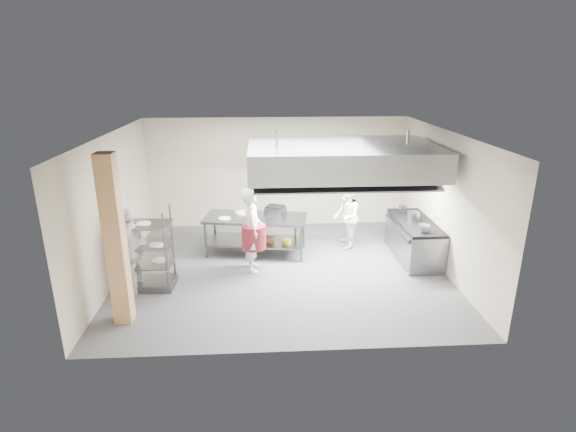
{
  "coord_description": "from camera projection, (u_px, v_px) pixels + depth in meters",
  "views": [
    {
      "loc": [
        -0.43,
        -9.03,
        4.3
      ],
      "look_at": [
        0.12,
        0.2,
        1.18
      ],
      "focal_mm": 28.0,
      "sensor_mm": 36.0,
      "label": 1
    }
  ],
  "objects": [
    {
      "name": "stockpot",
      "position": [
        413.0,
        216.0,
        10.34
      ],
      "size": [
        0.29,
        0.29,
        0.2
      ],
      "primitive_type": "cylinder",
      "color": "gray",
      "rests_on": "range_top"
    },
    {
      "name": "griddle",
      "position": [
        275.0,
        211.0,
        10.63
      ],
      "size": [
        0.54,
        0.49,
        0.22
      ],
      "primitive_type": "cube",
      "rotation": [
        0.0,
        0.0,
        -0.42
      ],
      "color": "slate",
      "rests_on": "island_worktop"
    },
    {
      "name": "plate_stack",
      "position": [
        145.0,
        262.0,
        9.01
      ],
      "size": [
        0.28,
        0.28,
        0.05
      ],
      "primitive_type": "cylinder",
      "color": "white",
      "rests_on": "pass_rack"
    },
    {
      "name": "wall_back",
      "position": [
        277.0,
        173.0,
        12.3
      ],
      "size": [
        7.0,
        0.0,
        7.0
      ],
      "primitive_type": "plane",
      "rotation": [
        1.57,
        0.0,
        0.0
      ],
      "color": "#B6AA90",
      "rests_on": "ground"
    },
    {
      "name": "island_undershelf",
      "position": [
        256.0,
        241.0,
        10.76
      ],
      "size": [
        2.31,
        1.23,
        0.04
      ],
      "primitive_type": "cube",
      "rotation": [
        0.0,
        0.0,
        -0.16
      ],
      "color": "slate",
      "rests_on": "island"
    },
    {
      "name": "cooking_range",
      "position": [
        414.0,
        241.0,
        10.45
      ],
      "size": [
        0.8,
        2.0,
        0.84
      ],
      "primitive_type": "cube",
      "color": "gray",
      "rests_on": "floor"
    },
    {
      "name": "chef_head",
      "position": [
        252.0,
        230.0,
        9.66
      ],
      "size": [
        0.52,
        0.72,
        1.86
      ],
      "primitive_type": "imported",
      "rotation": [
        0.0,
        0.0,
        1.68
      ],
      "color": "white",
      "rests_on": "floor"
    },
    {
      "name": "wall_left",
      "position": [
        114.0,
        208.0,
        9.26
      ],
      "size": [
        0.0,
        6.0,
        6.0
      ],
      "primitive_type": "plane",
      "rotation": [
        1.57,
        0.0,
        1.57
      ],
      "color": "#B6AA90",
      "rests_on": "ground"
    },
    {
      "name": "range_top",
      "position": [
        415.0,
        222.0,
        10.31
      ],
      "size": [
        0.78,
        1.96,
        0.06
      ],
      "primitive_type": "cube",
      "color": "black",
      "rests_on": "cooking_range"
    },
    {
      "name": "island_worktop",
      "position": [
        256.0,
        218.0,
        10.57
      ],
      "size": [
        2.52,
        1.36,
        0.06
      ],
      "primitive_type": "cube",
      "rotation": [
        0.0,
        0.0,
        -0.16
      ],
      "color": "gray",
      "rests_on": "island"
    },
    {
      "name": "hood_strip_b",
      "position": [
        382.0,
        172.0,
        9.78
      ],
      "size": [
        1.6,
        0.12,
        0.04
      ],
      "primitive_type": "cube",
      "color": "white",
      "rests_on": "exhaust_hood"
    },
    {
      "name": "exhaust_hood",
      "position": [
        342.0,
        158.0,
        9.63
      ],
      "size": [
        4.0,
        2.5,
        0.6
      ],
      "primitive_type": "cube",
      "color": "gray",
      "rests_on": "ceiling"
    },
    {
      "name": "ceiling",
      "position": [
        282.0,
        133.0,
        8.98
      ],
      "size": [
        7.0,
        7.0,
        0.0
      ],
      "primitive_type": "plane",
      "rotation": [
        3.14,
        0.0,
        0.0
      ],
      "color": "silver",
      "rests_on": "wall_back"
    },
    {
      "name": "chef_plating",
      "position": [
        131.0,
        251.0,
        8.74
      ],
      "size": [
        0.58,
        1.07,
        1.73
      ],
      "primitive_type": "imported",
      "rotation": [
        0.0,
        0.0,
        -1.73
      ],
      "color": "silver",
      "rests_on": "floor"
    },
    {
      "name": "wicker_basket",
      "position": [
        267.0,
        239.0,
        10.64
      ],
      "size": [
        0.32,
        0.26,
        0.12
      ],
      "primitive_type": "cube",
      "rotation": [
        0.0,
        0.0,
        -0.24
      ],
      "color": "olive",
      "rests_on": "island_undershelf"
    },
    {
      "name": "island",
      "position": [
        256.0,
        235.0,
        10.71
      ],
      "size": [
        2.52,
        1.36,
        0.91
      ],
      "primitive_type": null,
      "rotation": [
        0.0,
        0.0,
        -0.16
      ],
      "color": "gray",
      "rests_on": "floor"
    },
    {
      "name": "chef_line",
      "position": [
        346.0,
        216.0,
        10.93
      ],
      "size": [
        0.66,
        0.82,
        1.61
      ],
      "primitive_type": "imported",
      "rotation": [
        0.0,
        0.0,
        -1.64
      ],
      "color": "white",
      "rests_on": "floor"
    },
    {
      "name": "column",
      "position": [
        115.0,
        242.0,
        7.5
      ],
      "size": [
        0.3,
        0.3,
        3.0
      ],
      "primitive_type": "cube",
      "color": "tan",
      "rests_on": "floor"
    },
    {
      "name": "floor",
      "position": [
        283.0,
        270.0,
        9.94
      ],
      "size": [
        7.0,
        7.0,
        0.0
      ],
      "primitive_type": "plane",
      "color": "#353538",
      "rests_on": "ground"
    },
    {
      "name": "wall_right",
      "position": [
        445.0,
        202.0,
        9.66
      ],
      "size": [
        0.0,
        6.0,
        6.0
      ],
      "primitive_type": "plane",
      "rotation": [
        1.57,
        0.0,
        -1.57
      ],
      "color": "#B6AA90",
      "rests_on": "ground"
    },
    {
      "name": "pass_rack",
      "position": [
        144.0,
        249.0,
        8.92
      ],
      "size": [
        1.15,
        0.71,
        1.67
      ],
      "primitive_type": null,
      "rotation": [
        0.0,
        0.0,
        -0.05
      ],
      "color": "slate",
      "rests_on": "floor"
    },
    {
      "name": "wall_shelf",
      "position": [
        343.0,
        173.0,
        12.25
      ],
      "size": [
        1.5,
        0.28,
        0.04
      ],
      "primitive_type": "cube",
      "color": "gray",
      "rests_on": "wall_back"
    },
    {
      "name": "hood_strip_a",
      "position": [
        300.0,
        174.0,
        9.68
      ],
      "size": [
        1.6,
        0.12,
        0.04
      ],
      "primitive_type": "cube",
      "color": "white",
      "rests_on": "exhaust_hood"
    }
  ]
}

